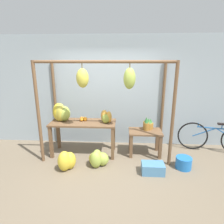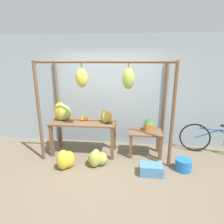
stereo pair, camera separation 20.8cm
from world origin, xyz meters
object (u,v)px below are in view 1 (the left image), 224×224
Objects in this scene: fruit_crate_white at (153,168)px; orange_pile at (83,119)px; pineapple_cluster at (148,125)px; banana_pile_on_table at (61,113)px; papaya_pile at (106,117)px; banana_pile_ground_right at (98,159)px; blue_bucket at (184,163)px; banana_pile_ground_left at (66,161)px; parked_bicycle at (214,138)px.

orange_pile is at bearing 151.76° from fruit_crate_white.
banana_pile_on_table is at bearing -177.06° from pineapple_cluster.
papaya_pile reaches higher than pineapple_cluster.
banana_pile_ground_right is 1.02× the size of fruit_crate_white.
orange_pile is 1.91m from fruit_crate_white.
fruit_crate_white is 1.37× the size of blue_bucket.
papaya_pile is at bearing 42.08° from banana_pile_ground_left.
fruit_crate_white is at bearing -88.89° from pineapple_cluster.
banana_pile_on_table is at bearing 112.12° from banana_pile_ground_left.
banana_pile_on_table is 1.14× the size of banana_pile_ground_right.
parked_bicycle is at bearing 39.78° from blue_bucket.
banana_pile_ground_right is 1.40× the size of blue_bucket.
blue_bucket is at bearing -17.36° from papaya_pile.
blue_bucket is at bearing 4.03° from banana_pile_ground_left.
pineapple_cluster is at bearing 91.11° from fruit_crate_white.
banana_pile_on_table is at bearing -176.45° from orange_pile.
papaya_pile is at bearing -9.71° from orange_pile.
blue_bucket is at bearing -140.22° from parked_bicycle.
orange_pile is 0.41× the size of banana_pile_ground_right.
parked_bicycle is (2.76, 0.80, 0.21)m from banana_pile_ground_right.
orange_pile reaches higher than banana_pile_ground_left.
pineapple_cluster reaches higher than banana_pile_ground_right.
pineapple_cluster is 1.14m from blue_bucket.
banana_pile_on_table is 1.67× the size of pineapple_cluster.
orange_pile is 2.41m from blue_bucket.
orange_pile is at bearing 74.56° from banana_pile_ground_left.
banana_pile_ground_right reaches higher than fruit_crate_white.
banana_pile_on_table is at bearing 147.72° from banana_pile_ground_right.
banana_pile_ground_left is (-0.22, -0.79, -0.66)m from orange_pile.
banana_pile_on_table is at bearing 158.91° from fruit_crate_white.
parked_bicycle is (3.70, 0.21, -0.63)m from banana_pile_on_table.
banana_pile_ground_left is 3.53m from parked_bicycle.
papaya_pile is (-2.62, -0.27, 0.56)m from parked_bicycle.
blue_bucket is (2.74, -0.58, -0.88)m from banana_pile_on_table.
banana_pile_ground_left is 1.60× the size of papaya_pile.
parked_bicycle reaches higher than fruit_crate_white.
banana_pile_on_table is 0.31× the size of parked_bicycle.
blue_bucket is 0.19× the size of parked_bicycle.
parked_bicycle reaches higher than banana_pile_ground_left.
banana_pile_on_table reaches higher than pineapple_cluster.
banana_pile_on_table is at bearing 176.72° from papaya_pile.
blue_bucket reaches higher than fruit_crate_white.
orange_pile is 0.42× the size of fruit_crate_white.
parked_bicycle is 2.70m from papaya_pile.
fruit_crate_white is at bearing -148.07° from parked_bicycle.
pineapple_cluster reaches higher than banana_pile_ground_left.
parked_bicycle is (3.17, 0.18, -0.47)m from orange_pile.
banana_pile_ground_right is 1.56× the size of papaya_pile.
banana_pile_on_table reaches higher than orange_pile.
banana_pile_ground_left is at bearing -164.07° from parked_bicycle.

